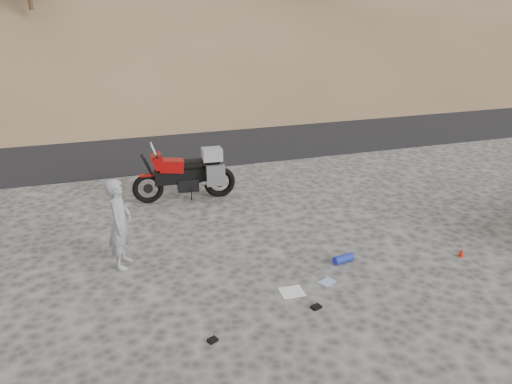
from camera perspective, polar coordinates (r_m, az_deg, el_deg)
ground at (r=9.41m, az=-2.25°, el=-7.75°), size 140.00×140.00×0.00m
road at (r=17.68m, az=-10.51°, el=5.82°), size 120.00×7.00×0.05m
motorcycle at (r=12.08m, az=-7.66°, el=2.00°), size 2.49×0.79×1.48m
man at (r=9.55m, az=-14.81°, el=-8.06°), size 0.58×0.71×1.67m
gear_white_cloth at (r=8.47m, az=4.11°, el=-11.30°), size 0.41×0.37×0.01m
gear_blue_mat at (r=9.42m, az=9.97°, el=-7.52°), size 0.41×0.22×0.16m
gear_funnel at (r=10.27m, az=22.45°, el=-6.39°), size 0.13×0.13×0.16m
gear_glove_a at (r=8.11m, az=6.90°, el=-12.91°), size 0.18×0.15×0.04m
gear_glove_b at (r=7.41m, az=-4.98°, el=-16.50°), size 0.17×0.15×0.05m
gear_blue_cloth at (r=8.80m, az=8.14°, el=-10.13°), size 0.34×0.30×0.01m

